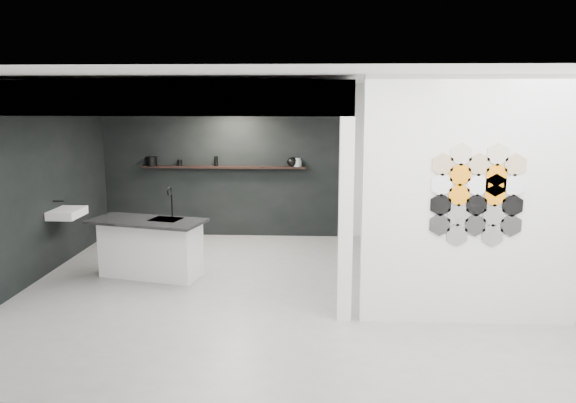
{
  "coord_description": "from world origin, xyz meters",
  "views": [
    {
      "loc": [
        0.47,
        -7.25,
        2.56
      ],
      "look_at": [
        0.1,
        0.3,
        1.15
      ],
      "focal_mm": 35.0,
      "sensor_mm": 36.0,
      "label": 1
    }
  ],
  "objects_px": {
    "kitchen_island": "(151,247)",
    "bottle_dark": "(216,161)",
    "partition_panel": "(472,203)",
    "kettle": "(292,162)",
    "glass_vase": "(298,162)",
    "stockpot": "(151,161)",
    "utensil_cup": "(180,163)",
    "wall_basin": "(67,213)",
    "glass_bowl": "(297,163)"
  },
  "relations": [
    {
      "from": "wall_basin",
      "to": "kettle",
      "type": "relative_size",
      "value": 3.0
    },
    {
      "from": "partition_panel",
      "to": "glass_vase",
      "type": "xyz_separation_m",
      "value": [
        -2.08,
        3.87,
        -0.0
      ]
    },
    {
      "from": "kettle",
      "to": "glass_bowl",
      "type": "relative_size",
      "value": 1.28
    },
    {
      "from": "partition_panel",
      "to": "kitchen_island",
      "type": "height_order",
      "value": "partition_panel"
    },
    {
      "from": "kettle",
      "to": "utensil_cup",
      "type": "relative_size",
      "value": 1.89
    },
    {
      "from": "partition_panel",
      "to": "kettle",
      "type": "height_order",
      "value": "partition_panel"
    },
    {
      "from": "kettle",
      "to": "bottle_dark",
      "type": "relative_size",
      "value": 1.13
    },
    {
      "from": "kitchen_island",
      "to": "bottle_dark",
      "type": "bearing_deg",
      "value": 91.23
    },
    {
      "from": "bottle_dark",
      "to": "wall_basin",
      "type": "bearing_deg",
      "value": -132.6
    },
    {
      "from": "stockpot",
      "to": "kettle",
      "type": "xyz_separation_m",
      "value": [
        2.59,
        0.0,
        0.0
      ]
    },
    {
      "from": "partition_panel",
      "to": "stockpot",
      "type": "distance_m",
      "value": 6.13
    },
    {
      "from": "kettle",
      "to": "bottle_dark",
      "type": "distance_m",
      "value": 1.39
    },
    {
      "from": "wall_basin",
      "to": "stockpot",
      "type": "relative_size",
      "value": 2.96
    },
    {
      "from": "glass_bowl",
      "to": "utensil_cup",
      "type": "xyz_separation_m",
      "value": [
        -2.16,
        0.0,
        -0.0
      ]
    },
    {
      "from": "kettle",
      "to": "kitchen_island",
      "type": "bearing_deg",
      "value": -146.7
    },
    {
      "from": "stockpot",
      "to": "kitchen_island",
      "type": "bearing_deg",
      "value": -74.94
    },
    {
      "from": "glass_vase",
      "to": "bottle_dark",
      "type": "distance_m",
      "value": 1.49
    },
    {
      "from": "bottle_dark",
      "to": "stockpot",
      "type": "bearing_deg",
      "value": 180.0
    },
    {
      "from": "glass_vase",
      "to": "utensil_cup",
      "type": "distance_m",
      "value": 2.16
    },
    {
      "from": "partition_panel",
      "to": "glass_bowl",
      "type": "bearing_deg",
      "value": 118.31
    },
    {
      "from": "stockpot",
      "to": "bottle_dark",
      "type": "bearing_deg",
      "value": 0.0
    },
    {
      "from": "kitchen_island",
      "to": "glass_bowl",
      "type": "xyz_separation_m",
      "value": [
        2.03,
        2.42,
        0.94
      ]
    },
    {
      "from": "partition_panel",
      "to": "kettle",
      "type": "xyz_separation_m",
      "value": [
        -2.17,
        3.87,
        0.0
      ]
    },
    {
      "from": "partition_panel",
      "to": "kitchen_island",
      "type": "relative_size",
      "value": 1.61
    },
    {
      "from": "kitchen_island",
      "to": "bottle_dark",
      "type": "xyz_separation_m",
      "value": [
        0.55,
        2.42,
        0.97
      ]
    },
    {
      "from": "glass_vase",
      "to": "wall_basin",
      "type": "bearing_deg",
      "value": -148.65
    },
    {
      "from": "wall_basin",
      "to": "stockpot",
      "type": "height_order",
      "value": "stockpot"
    },
    {
      "from": "kettle",
      "to": "utensil_cup",
      "type": "height_order",
      "value": "kettle"
    },
    {
      "from": "partition_panel",
      "to": "stockpot",
      "type": "height_order",
      "value": "partition_panel"
    },
    {
      "from": "wall_basin",
      "to": "glass_bowl",
      "type": "relative_size",
      "value": 3.84
    },
    {
      "from": "kitchen_island",
      "to": "glass_bowl",
      "type": "height_order",
      "value": "glass_bowl"
    },
    {
      "from": "glass_bowl",
      "to": "utensil_cup",
      "type": "relative_size",
      "value": 1.48
    },
    {
      "from": "utensil_cup",
      "to": "bottle_dark",
      "type": "bearing_deg",
      "value": 0.0
    },
    {
      "from": "kitchen_island",
      "to": "glass_bowl",
      "type": "distance_m",
      "value": 3.29
    },
    {
      "from": "partition_panel",
      "to": "bottle_dark",
      "type": "xyz_separation_m",
      "value": [
        -3.57,
        3.87,
        0.01
      ]
    },
    {
      "from": "wall_basin",
      "to": "bottle_dark",
      "type": "relative_size",
      "value": 3.39
    },
    {
      "from": "glass_vase",
      "to": "utensil_cup",
      "type": "height_order",
      "value": "glass_vase"
    },
    {
      "from": "wall_basin",
      "to": "utensil_cup",
      "type": "distance_m",
      "value": 2.46
    },
    {
      "from": "partition_panel",
      "to": "kitchen_island",
      "type": "bearing_deg",
      "value": 160.59
    },
    {
      "from": "stockpot",
      "to": "glass_vase",
      "type": "distance_m",
      "value": 2.69
    },
    {
      "from": "kettle",
      "to": "utensil_cup",
      "type": "bearing_deg",
      "value": 162.06
    },
    {
      "from": "glass_vase",
      "to": "glass_bowl",
      "type": "bearing_deg",
      "value": 180.0
    },
    {
      "from": "kitchen_island",
      "to": "kettle",
      "type": "xyz_separation_m",
      "value": [
        1.94,
        2.42,
        0.97
      ]
    },
    {
      "from": "stockpot",
      "to": "kettle",
      "type": "distance_m",
      "value": 2.59
    },
    {
      "from": "partition_panel",
      "to": "utensil_cup",
      "type": "relative_size",
      "value": 26.52
    },
    {
      "from": "kettle",
      "to": "glass_bowl",
      "type": "xyz_separation_m",
      "value": [
        0.09,
        0.0,
        -0.03
      ]
    },
    {
      "from": "stockpot",
      "to": "bottle_dark",
      "type": "height_order",
      "value": "bottle_dark"
    },
    {
      "from": "kettle",
      "to": "bottle_dark",
      "type": "height_order",
      "value": "bottle_dark"
    },
    {
      "from": "partition_panel",
      "to": "wall_basin",
      "type": "distance_m",
      "value": 5.78
    },
    {
      "from": "glass_vase",
      "to": "stockpot",
      "type": "bearing_deg",
      "value": 180.0
    }
  ]
}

